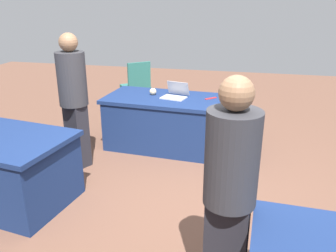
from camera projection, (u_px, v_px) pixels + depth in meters
ground_plane at (186, 213)px, 3.49m from camera, size 14.40×14.40×0.00m
table_foreground at (174, 123)px, 4.91m from camera, size 1.94×1.00×0.73m
chair_tucked_left at (137, 84)px, 6.26m from camera, size 0.62×0.62×0.96m
person_presenter at (73, 95)px, 4.19m from camera, size 0.46×0.46×1.65m
person_attendee_standing at (230, 187)px, 2.22m from camera, size 0.37×0.37×1.61m
laptop_silver at (175, 95)px, 4.79m from camera, size 0.38×0.36×0.21m
yarn_ball at (153, 92)px, 4.92m from camera, size 0.10×0.10×0.10m
scissors_red at (211, 98)px, 4.75m from camera, size 0.16×0.15×0.01m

